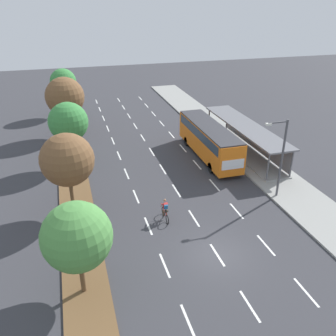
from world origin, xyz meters
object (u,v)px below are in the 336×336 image
(median_tree_fourth, at_px, (65,97))
(median_tree_fifth, at_px, (63,82))
(cyclist, at_px, (165,211))
(median_tree_second, at_px, (67,160))
(bus, at_px, (209,138))
(bus_shelter, at_px, (247,135))
(streetlight, at_px, (281,154))
(median_tree_nearest, at_px, (77,237))
(median_tree_third, at_px, (68,122))

(median_tree_fourth, height_order, median_tree_fifth, median_tree_fourth)
(cyclist, distance_m, median_tree_second, 7.94)
(bus, relative_size, median_tree_fourth, 1.68)
(bus_shelter, distance_m, streetlight, 9.64)
(median_tree_fifth, bearing_deg, streetlight, -60.98)
(median_tree_nearest, bearing_deg, bus_shelter, 40.62)
(bus_shelter, relative_size, median_tree_fifth, 2.33)
(streetlight, bearing_deg, bus, 103.34)
(median_tree_second, height_order, streetlight, streetlight)
(cyclist, bearing_deg, median_tree_second, 155.03)
(bus, distance_m, cyclist, 12.31)
(median_tree_second, xyz_separation_m, median_tree_fifth, (0.40, 25.67, 0.17))
(median_tree_second, xyz_separation_m, streetlight, (15.94, -2.35, -0.49))
(bus_shelter, distance_m, median_tree_nearest, 23.72)
(median_tree_fifth, bearing_deg, cyclist, -78.13)
(median_tree_second, bearing_deg, median_tree_fifth, 89.12)
(bus, distance_m, median_tree_third, 13.69)
(median_tree_second, relative_size, median_tree_fourth, 0.92)
(cyclist, distance_m, median_tree_fourth, 21.35)
(median_tree_nearest, xyz_separation_m, median_tree_fifth, (0.29, 34.23, 0.77))
(cyclist, distance_m, median_tree_nearest, 8.93)
(median_tree_nearest, height_order, median_tree_third, median_tree_third)
(median_tree_second, bearing_deg, bus, 26.26)
(median_tree_third, bearing_deg, bus, -7.50)
(median_tree_nearest, bearing_deg, streetlight, 21.41)
(median_tree_second, bearing_deg, median_tree_nearest, -89.26)
(bus_shelter, xyz_separation_m, median_tree_fourth, (-17.69, 10.28, 2.81))
(median_tree_second, distance_m, streetlight, 16.12)
(median_tree_second, relative_size, median_tree_fifth, 1.01)
(cyclist, distance_m, streetlight, 10.03)
(cyclist, bearing_deg, median_tree_third, 117.54)
(cyclist, height_order, median_tree_fifth, median_tree_fifth)
(bus_shelter, height_order, median_tree_nearest, median_tree_nearest)
(median_tree_nearest, distance_m, median_tree_fifth, 34.24)
(cyclist, height_order, streetlight, streetlight)
(bus, relative_size, median_tree_fifth, 1.83)
(median_tree_fifth, bearing_deg, median_tree_fourth, -90.16)
(median_tree_fifth, bearing_deg, median_tree_nearest, -90.48)
(median_tree_third, relative_size, median_tree_fifth, 1.00)
(streetlight, bearing_deg, median_tree_third, 144.94)
(median_tree_third, bearing_deg, median_tree_fourth, 90.19)
(streetlight, bearing_deg, median_tree_second, 171.62)
(median_tree_nearest, relative_size, median_tree_fourth, 0.82)
(cyclist, xyz_separation_m, median_tree_fourth, (-6.05, 20.11, 3.88))
(median_tree_fourth, relative_size, median_tree_fifth, 1.09)
(bus_shelter, xyz_separation_m, streetlight, (-2.11, -9.18, 2.03))
(median_tree_fourth, xyz_separation_m, median_tree_fifth, (0.02, 8.56, -0.12))
(bus, relative_size, cyclist, 6.20)
(median_tree_third, bearing_deg, median_tree_nearest, -90.97)
(median_tree_second, distance_m, median_tree_fifth, 25.68)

